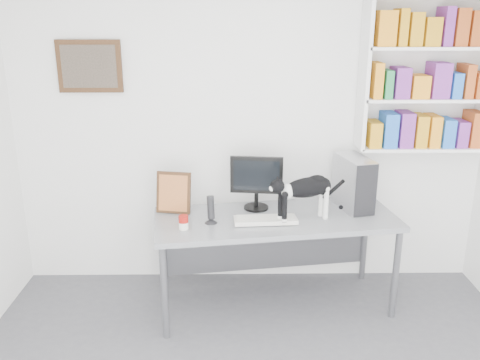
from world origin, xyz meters
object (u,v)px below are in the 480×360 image
Objects in this scene: cat at (305,198)px; bookshelf at (427,74)px; soup_can at (184,222)px; pc_tower at (353,183)px; speaker at (211,209)px; keyboard at (265,220)px; desk at (275,262)px; leaning_print at (174,192)px; monitor at (256,182)px.

bookshelf is at bearing 2.12° from cat.
pc_tower is at bearing 17.72° from soup_can.
bookshelf is 2.02m from speaker.
bookshelf is 2.59× the size of keyboard.
desk is 3.93× the size of keyboard.
speaker is (-0.42, -0.01, 0.09)m from keyboard.
keyboard is (-1.30, -0.48, -1.05)m from bookshelf.
leaning_print is at bearing 127.22° from speaker.
soup_can is (-0.55, -0.41, -0.17)m from monitor.
cat reaches higher than desk.
bookshelf is at bearing 17.67° from leaning_print.
cat is (0.21, -0.08, 0.57)m from desk.
bookshelf reaches higher than monitor.
cat is at bearing -0.33° from leaning_print.
desk is 0.99m from leaning_print.
keyboard is at bearing 162.84° from cat.
pc_tower reaches higher than cat.
bookshelf is at bearing 16.90° from keyboard.
monitor is 0.77× the size of cat.
leaning_print is at bearing 170.16° from pc_tower.
cat reaches higher than keyboard.
monitor is 0.36m from keyboard.
keyboard is 0.43m from speaker.
keyboard is (-0.09, -0.11, 0.41)m from desk.
leaning_print is (-0.81, 0.11, 0.56)m from desk.
leaning_print is 0.38m from soup_can.
keyboard is 0.81m from pc_tower.
pc_tower is at bearing 7.63° from monitor.
keyboard is at bearing -13.98° from speaker.
pc_tower is (-0.57, -0.18, -0.85)m from bookshelf.
pc_tower is 4.08× the size of soup_can.
keyboard is 1.40× the size of leaning_print.
speaker is (-1.71, -0.50, -0.95)m from bookshelf.
leaning_print reaches higher than desk.
pc_tower reaches higher than desk.
bookshelf is 1.41m from cat.
soup_can is (0.11, -0.34, -0.12)m from leaning_print.
soup_can is at bearing -62.54° from leaning_print.
bookshelf reaches higher than cat.
pc_tower is 1.19m from speaker.
pc_tower is 1.42m from soup_can.
bookshelf is 2.89× the size of pc_tower.
pc_tower is at bearing -162.33° from bookshelf.
desk is 4.20× the size of monitor.
cat is at bearing 1.78° from keyboard.
monitor is 1.31× the size of leaning_print.
bookshelf is 1.61m from monitor.
leaning_print is at bearing -167.39° from monitor.
monitor is at bearing 24.32° from speaker.
bookshelf reaches higher than speaker.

